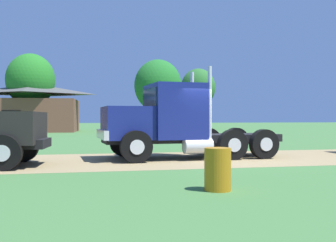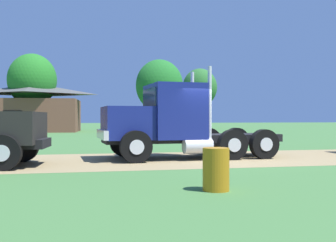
{
  "view_description": "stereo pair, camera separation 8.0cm",
  "coord_description": "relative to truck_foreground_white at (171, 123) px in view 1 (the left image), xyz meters",
  "views": [
    {
      "loc": [
        -4.52,
        -13.86,
        1.49
      ],
      "look_at": [
        -1.51,
        0.56,
        1.37
      ],
      "focal_mm": 42.5,
      "sensor_mm": 36.0,
      "label": 1
    },
    {
      "loc": [
        -4.44,
        -13.87,
        1.49
      ],
      "look_at": [
        -1.51,
        0.56,
        1.37
      ],
      "focal_mm": 42.5,
      "sensor_mm": 36.0,
      "label": 2
    }
  ],
  "objects": [
    {
      "name": "steel_barrel",
      "position": [
        -0.42,
        -6.49,
        -0.87
      ],
      "size": [
        0.55,
        0.55,
        0.88
      ],
      "primitive_type": "cylinder",
      "color": "#B27214",
      "rests_on": "ground_plane"
    },
    {
      "name": "dirt_track",
      "position": [
        1.45,
        -0.37,
        -1.3
      ],
      "size": [
        120.0,
        5.55,
        0.01
      ],
      "primitive_type": "cube",
      "color": "#988257",
      "rests_on": "ground_plane"
    },
    {
      "name": "shed_building",
      "position": [
        -8.58,
        30.33,
        1.18
      ],
      "size": [
        10.13,
        7.88,
        5.16
      ],
      "color": "brown",
      "rests_on": "ground_plane"
    },
    {
      "name": "ground_plane",
      "position": [
        1.45,
        -0.37,
        -1.31
      ],
      "size": [
        200.0,
        200.0,
        0.0
      ],
      "primitive_type": "plane",
      "color": "#427239"
    },
    {
      "name": "truck_foreground_white",
      "position": [
        0.0,
        0.0,
        0.0
      ],
      "size": [
        6.89,
        3.07,
        3.31
      ],
      "color": "black",
      "rests_on": "ground_plane"
    },
    {
      "name": "tree_right",
      "position": [
        12.72,
        40.28,
        4.47
      ],
      "size": [
        4.9,
        4.9,
        8.5
      ],
      "color": "#513823",
      "rests_on": "ground_plane"
    },
    {
      "name": "tree_left",
      "position": [
        -8.73,
        30.03,
        4.18
      ],
      "size": [
        5.08,
        5.08,
        8.3
      ],
      "color": "#513823",
      "rests_on": "ground_plane"
    },
    {
      "name": "tree_mid",
      "position": [
        5.35,
        31.9,
        3.98
      ],
      "size": [
        5.57,
        5.57,
        8.36
      ],
      "color": "#513823",
      "rests_on": "ground_plane"
    }
  ]
}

